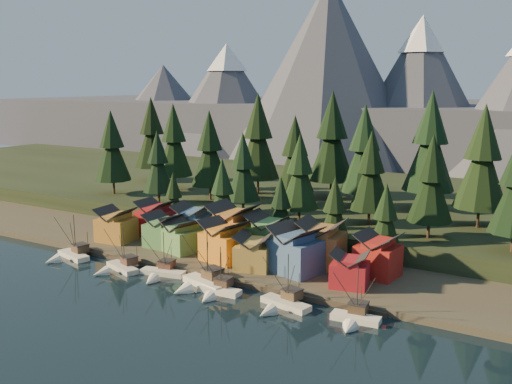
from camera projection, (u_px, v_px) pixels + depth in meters
The scene contains 45 objects.
ground at pixel (158, 302), 108.69m from camera, with size 500.00×500.00×0.00m, color black.
shore_strip at pixel (263, 247), 142.32m from camera, with size 400.00×50.00×1.50m, color #3E382D.
hillside at pixel (340, 202), 184.11m from camera, with size 420.00×100.00×6.00m, color black.
dock at pixel (208, 274), 122.53m from camera, with size 80.00×4.00×1.00m, color #483F33.
mountain_ridge at pixel (428, 113), 286.20m from camera, with size 560.00×190.00×90.00m.
boat_0 at pixel (69, 250), 134.52m from camera, with size 10.59×11.08×11.59m.
boat_1 at pixel (117, 262), 125.89m from camera, with size 10.33×10.71×10.81m.
boat_2 at pixel (160, 268), 122.40m from camera, with size 10.59×11.21×10.56m.
boat_3 at pixel (200, 276), 115.71m from camera, with size 11.77×12.27×12.76m.
boat_4 at pixel (217, 285), 111.79m from camera, with size 9.20×9.94×10.51m.
boat_5 at pixel (282, 298), 105.06m from camera, with size 10.74×11.33×11.19m.
boat_6 at pixel (354, 312), 98.54m from camera, with size 9.04×9.70×10.96m.
house_front_0 at pixel (116, 224), 144.11m from camera, with size 9.22×8.80×8.47m.
house_front_1 at pixel (163, 229), 139.05m from camera, with size 8.00×7.68×8.23m.
house_front_2 at pixel (182, 234), 135.32m from camera, with size 9.82×9.87×7.87m.
house_front_3 at pixel (225, 239), 128.12m from camera, with size 10.68×10.35×9.32m.
house_front_4 at pixel (254, 250), 122.67m from camera, with size 9.25×9.67×7.65m.
house_front_5 at pixel (296, 248), 119.78m from camera, with size 11.44×10.80×10.10m.
house_front_6 at pixel (350, 268), 111.81m from camera, with size 8.18×7.87×7.06m.
house_back_0 at pixel (156, 217), 149.82m from camera, with size 8.80×8.48×9.19m.
house_back_1 at pixel (193, 222), 143.11m from camera, with size 10.31×10.39×9.64m.
house_back_2 at pixel (233, 226), 136.07m from camera, with size 10.76×9.92×11.20m.
house_back_3 at pixel (269, 233), 132.10m from camera, with size 10.06×9.04×9.86m.
house_back_4 at pixel (321, 242), 124.32m from camera, with size 10.25×9.92×10.26m.
house_back_5 at pixel (378, 254), 117.73m from camera, with size 8.83×8.92×9.12m.
tree_hill_0 at pixel (112, 148), 179.75m from camera, with size 11.45×11.45×26.67m.
tree_hill_1 at pixel (174, 143), 187.05m from camera, with size 12.25×12.25×28.54m.
tree_hill_2 at pixel (158, 164), 165.88m from camera, with size 9.24×9.24×21.52m.
tree_hill_3 at pixel (210, 151), 170.42m from camera, with size 11.65×11.65×27.14m.
tree_hill_4 at pixel (258, 139), 178.58m from camera, with size 13.73×13.73×31.99m.
tree_hill_5 at pixel (243, 169), 153.48m from camera, with size 9.51×9.51×22.14m.
tree_hill_6 at pixel (295, 157), 161.72m from camera, with size 11.23×11.23×26.16m.
tree_hill_7 at pixel (300, 174), 142.71m from camera, with size 9.76×9.76×22.74m.
tree_hill_8 at pixel (364, 152), 158.27m from camera, with size 12.65×12.65×29.46m.
tree_hill_9 at pixel (371, 174), 140.51m from camera, with size 10.18×10.18×23.71m.
tree_hill_10 at pixel (430, 145), 156.63m from camera, with size 14.23×14.23×33.15m.
tree_hill_11 at pixel (431, 182), 128.25m from camera, with size 10.28×10.28×23.94m.
tree_hill_12 at pixel (482, 161), 137.09m from camera, with size 12.99×12.99×30.27m.
tree_hill_15 at pixel (332, 140), 173.38m from camera, with size 14.08×14.08×32.80m.
tree_hill_16 at pixel (152, 135), 204.35m from camera, with size 12.93×12.93×30.11m.
tree_shore_0 at pixel (174, 198), 154.55m from camera, with size 6.84×6.84×15.94m.
tree_shore_1 at pixel (222, 194), 146.03m from camera, with size 8.92×8.92×20.79m.
tree_shore_2 at pixel (281, 209), 137.86m from camera, with size 7.51×7.51×17.50m.
tree_shore_3 at pixel (335, 213), 130.72m from camera, with size 8.02×8.02×18.69m.
tree_shore_4 at pixel (385, 220), 124.75m from camera, with size 7.84×7.84×18.27m.
Camera 1 is at (68.50, -78.82, 41.19)m, focal length 40.00 mm.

